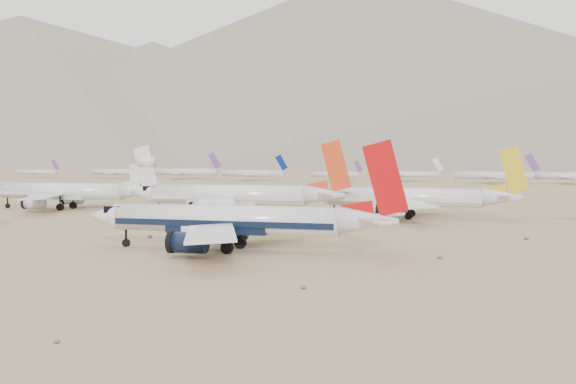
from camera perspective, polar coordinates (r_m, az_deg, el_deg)
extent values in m
plane|color=#957D57|center=(114.80, -0.45, -4.93)|extent=(7000.00, 7000.00, 0.00)
cylinder|color=silver|center=(118.78, -5.03, -2.15)|extent=(38.36, 4.53, 4.53)
cube|color=black|center=(118.83, -5.02, -2.42)|extent=(37.59, 4.60, 1.02)
sphere|color=silver|center=(126.89, -13.15, -1.89)|extent=(4.53, 4.53, 4.53)
cube|color=black|center=(127.12, -13.42, -1.32)|extent=(3.17, 2.95, 1.13)
cone|color=silver|center=(112.50, 6.33, -2.27)|extent=(9.59, 4.53, 4.53)
cube|color=silver|center=(105.32, -6.14, -3.24)|extent=(14.81, 23.35, 0.71)
cube|color=silver|center=(107.82, 6.92, -2.20)|extent=(6.09, 7.96, 0.27)
cylinder|color=black|center=(111.21, -7.79, -3.98)|extent=(5.33, 3.26, 3.26)
cube|color=silver|center=(130.53, -1.69, -2.02)|extent=(14.81, 23.35, 0.71)
cube|color=silver|center=(116.51, 7.60, -1.81)|extent=(6.09, 7.96, 0.27)
cylinder|color=black|center=(128.58, -4.40, -3.02)|extent=(5.33, 3.26, 3.26)
cube|color=#B9090C|center=(111.68, 7.70, 1.09)|extent=(7.27, 0.36, 11.98)
cylinder|color=black|center=(126.80, -12.67, -3.94)|extent=(1.36, 0.57, 1.36)
cylinder|color=black|center=(115.73, -4.84, -4.40)|extent=(1.90, 1.13, 1.90)
cylinder|color=black|center=(121.64, -3.78, -4.04)|extent=(1.90, 1.13, 1.90)
cylinder|color=silver|center=(180.76, 9.15, -0.40)|extent=(37.62, 4.57, 4.57)
cube|color=silver|center=(180.80, 9.15, -0.58)|extent=(36.87, 4.64, 1.03)
sphere|color=silver|center=(183.92, 3.32, -0.31)|extent=(4.57, 4.57, 4.57)
cube|color=black|center=(184.01, 3.11, 0.09)|extent=(3.20, 2.97, 1.14)
cone|color=silver|center=(179.50, 16.54, -0.40)|extent=(9.41, 4.57, 4.57)
cube|color=silver|center=(167.34, 9.60, -0.94)|extent=(14.53, 22.90, 0.71)
cube|color=silver|center=(175.17, 17.16, -0.30)|extent=(5.97, 7.81, 0.27)
cylinder|color=silver|center=(172.01, 8.08, -1.51)|extent=(5.23, 3.29, 3.29)
cube|color=silver|center=(193.67, 10.46, -0.42)|extent=(14.53, 22.90, 0.71)
cube|color=silver|center=(183.84, 17.10, -0.15)|extent=(5.97, 7.81, 0.27)
cylinder|color=silver|center=(190.42, 8.85, -1.09)|extent=(5.23, 3.29, 3.29)
cube|color=gold|center=(179.30, 17.41, 1.67)|extent=(7.13, 0.37, 11.75)
cylinder|color=black|center=(184.00, 3.66, -1.73)|extent=(1.37, 0.57, 1.37)
cylinder|color=black|center=(177.72, 9.52, -1.85)|extent=(1.92, 1.14, 1.92)
cylinder|color=black|center=(184.06, 9.74, -1.68)|extent=(1.92, 1.14, 1.92)
cylinder|color=silver|center=(181.96, -4.80, -0.21)|extent=(40.48, 4.95, 4.95)
cube|color=silver|center=(182.00, -4.80, -0.40)|extent=(39.67, 5.02, 1.11)
sphere|color=silver|center=(190.06, -10.51, -0.11)|extent=(4.95, 4.95, 4.95)
cube|color=black|center=(190.32, -10.72, 0.30)|extent=(3.46, 3.22, 1.24)
cone|color=silver|center=(174.68, 2.90, -0.22)|extent=(10.12, 4.95, 4.95)
cube|color=silver|center=(167.59, -5.52, -0.78)|extent=(15.63, 24.64, 0.76)
cube|color=silver|center=(169.65, 3.19, -0.10)|extent=(6.43, 8.40, 0.30)
cylinder|color=silver|center=(173.69, -6.66, -1.40)|extent=(5.62, 3.56, 3.56)
cube|color=silver|center=(194.40, -2.44, -0.25)|extent=(15.63, 24.64, 0.76)
cube|color=silver|center=(178.78, 3.86, 0.05)|extent=(6.43, 8.40, 0.30)
cylinder|color=silver|center=(192.32, -4.36, -0.96)|extent=(5.62, 3.56, 3.56)
cube|color=red|center=(173.81, 3.81, 2.08)|extent=(7.67, 0.40, 12.64)
cylinder|color=black|center=(189.84, -10.16, -1.61)|extent=(1.48, 0.62, 1.48)
cylinder|color=black|center=(178.46, -4.68, -1.77)|extent=(2.08, 1.24, 2.08)
cylinder|color=black|center=(184.93, -3.92, -1.60)|extent=(2.08, 1.24, 2.08)
cylinder|color=silver|center=(216.62, -17.46, 0.08)|extent=(38.77, 4.64, 4.64)
cube|color=silver|center=(216.65, -17.45, -0.07)|extent=(37.99, 4.71, 1.04)
sphere|color=silver|center=(227.85, -21.53, 0.15)|extent=(4.64, 4.64, 4.64)
cube|color=black|center=(228.22, -21.68, 0.47)|extent=(3.25, 3.02, 1.16)
cone|color=silver|center=(204.41, -11.84, 0.09)|extent=(9.69, 4.64, 4.64)
cube|color=silver|center=(203.71, -18.86, -0.35)|extent=(14.97, 23.60, 0.72)
cube|color=silver|center=(199.56, -11.96, 0.18)|extent=(6.15, 8.05, 0.28)
cylinder|color=silver|center=(210.12, -19.37, -0.83)|extent=(5.38, 3.34, 3.34)
cube|color=silver|center=(226.60, -14.93, 0.04)|extent=(14.97, 23.60, 0.72)
cube|color=silver|center=(207.49, -10.81, 0.30)|extent=(6.15, 8.05, 0.28)
cylinder|color=silver|center=(225.95, -16.57, -0.53)|extent=(5.38, 3.34, 3.34)
cube|color=silver|center=(202.95, -11.19, 1.97)|extent=(7.35, 0.37, 12.11)
cylinder|color=silver|center=(202.80, -11.12, 2.39)|extent=(4.85, 3.01, 3.01)
cylinder|color=black|center=(227.41, -21.28, -1.02)|extent=(1.39, 0.58, 1.39)
cylinder|color=black|center=(213.28, -17.56, -1.14)|extent=(1.95, 1.16, 1.95)
cylinder|color=black|center=(218.72, -16.62, -1.02)|extent=(1.95, 1.16, 1.95)
cylinder|color=silver|center=(511.67, -19.24, 1.49)|extent=(30.21, 2.99, 2.99)
cube|color=#673987|center=(503.53, -17.93, 2.07)|extent=(6.02, 0.30, 7.58)
cube|color=silver|center=(505.31, -19.75, 1.42)|extent=(7.96, 13.91, 0.30)
cube|color=silver|center=(518.10, -18.74, 1.47)|extent=(7.96, 13.91, 0.30)
cylinder|color=silver|center=(485.20, -13.29, 1.55)|extent=(37.82, 3.74, 3.74)
cube|color=silver|center=(476.66, -11.43, 2.31)|extent=(7.53, 0.37, 9.49)
cube|color=silver|center=(476.70, -13.87, 1.45)|extent=(9.96, 17.41, 0.37)
cube|color=silver|center=(493.78, -12.74, 1.52)|extent=(9.96, 17.41, 0.37)
cylinder|color=silver|center=(465.49, -8.18, 1.58)|extent=(43.88, 4.34, 4.34)
cube|color=#673987|center=(457.33, -5.83, 2.49)|extent=(8.74, 0.43, 11.01)
cube|color=silver|center=(455.17, -8.77, 1.46)|extent=(11.56, 20.20, 0.43)
cube|color=silver|center=(475.90, -7.62, 1.54)|extent=(11.56, 20.20, 0.43)
cylinder|color=silver|center=(436.67, -2.84, 1.49)|extent=(39.24, 3.88, 3.88)
cube|color=navy|center=(430.96, -0.52, 2.34)|extent=(7.81, 0.39, 9.84)
cube|color=silver|center=(427.09, -3.28, 1.37)|extent=(10.34, 18.06, 0.39)
cube|color=silver|center=(446.31, -2.42, 1.45)|extent=(10.34, 18.06, 0.39)
cylinder|color=silver|center=(430.80, 3.75, 1.40)|extent=(29.32, 2.90, 2.90)
cube|color=#673987|center=(428.00, 5.56, 2.04)|extent=(5.84, 0.29, 7.35)
cube|color=silver|center=(423.41, 3.54, 1.31)|extent=(7.72, 13.50, 0.29)
cube|color=silver|center=(438.23, 3.96, 1.37)|extent=(7.72, 13.50, 0.29)
cylinder|color=silver|center=(428.65, 9.56, 1.39)|extent=(34.69, 3.43, 3.43)
cube|color=silver|center=(427.03, 11.75, 2.14)|extent=(6.91, 0.34, 8.70)
cube|color=silver|center=(419.74, 9.43, 1.29)|extent=(9.14, 15.97, 0.34)
cube|color=silver|center=(437.58, 9.69, 1.35)|extent=(9.14, 15.97, 0.34)
cylinder|color=silver|center=(406.02, 15.96, 1.28)|extent=(41.57, 4.11, 4.11)
cube|color=#673987|center=(406.37, 18.74, 2.21)|extent=(8.28, 0.41, 10.43)
cube|color=silver|center=(395.28, 15.96, 1.14)|extent=(10.95, 19.14, 0.41)
cube|color=silver|center=(416.80, 15.96, 1.23)|extent=(10.95, 19.14, 0.41)
cylinder|color=silver|center=(412.57, 21.32, 1.19)|extent=(38.68, 3.82, 3.82)
cube|color=silver|center=(402.62, 21.45, 1.07)|extent=(10.19, 17.81, 0.38)
cube|color=silver|center=(422.55, 21.19, 1.16)|extent=(10.19, 17.81, 0.38)
cone|color=slate|center=(2271.04, -20.26, 7.72)|extent=(3024.00, 3024.00, 420.00)
cone|color=slate|center=(1869.81, -10.63, 7.06)|extent=(1800.00, 1800.00, 300.00)
cone|color=slate|center=(1842.56, 5.50, 9.82)|extent=(2444.00, 2444.00, 470.00)
cone|color=slate|center=(1413.79, -15.31, 4.18)|extent=(855.00, 855.00, 95.00)
cone|color=slate|center=(1216.04, 21.57, 5.34)|extent=(1260.00, 1260.00, 140.00)
ellipsoid|color=brown|center=(139.26, -10.85, -3.47)|extent=(0.98, 0.98, 0.54)
ellipsoid|color=brown|center=(64.71, -17.80, -11.17)|extent=(0.56, 0.56, 0.31)
ellipsoid|color=brown|center=(85.59, 1.22, -7.53)|extent=(0.70, 0.70, 0.39)
ellipsoid|color=brown|center=(112.05, 11.90, -5.06)|extent=(0.84, 0.84, 0.46)
ellipsoid|color=brown|center=(140.99, 18.32, -3.49)|extent=(0.98, 0.98, 0.54)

